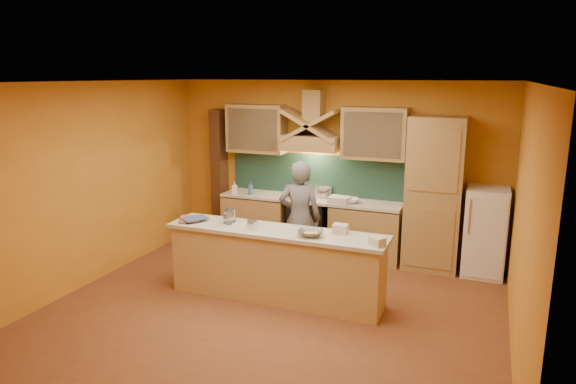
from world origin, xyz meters
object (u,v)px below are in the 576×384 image
at_px(kitchen_scale, 252,226).
at_px(fridge, 485,232).
at_px(person, 300,218).
at_px(mixing_bowl, 311,233).
at_px(stove, 310,226).

bearing_deg(kitchen_scale, fridge, 29.82).
distance_m(person, mixing_bowl, 1.14).
relative_size(stove, kitchen_scale, 7.95).
height_order(fridge, person, person).
relative_size(person, mixing_bowl, 5.44).
relative_size(fridge, person, 0.77).
distance_m(fridge, kitchen_scale, 3.44).
bearing_deg(person, stove, -92.18).
xyz_separation_m(person, mixing_bowl, (0.52, -1.01, 0.13)).
relative_size(stove, fridge, 0.69).
distance_m(person, kitchen_scale, 1.06).
distance_m(kitchen_scale, mixing_bowl, 0.79).
bearing_deg(fridge, mixing_bowl, -135.11).
bearing_deg(fridge, person, -158.77).
xyz_separation_m(fridge, mixing_bowl, (-1.99, -1.99, 0.33)).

